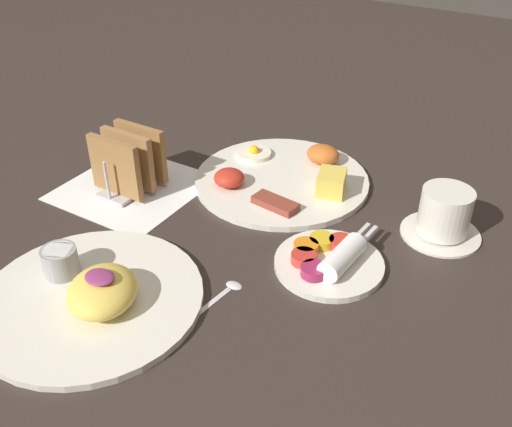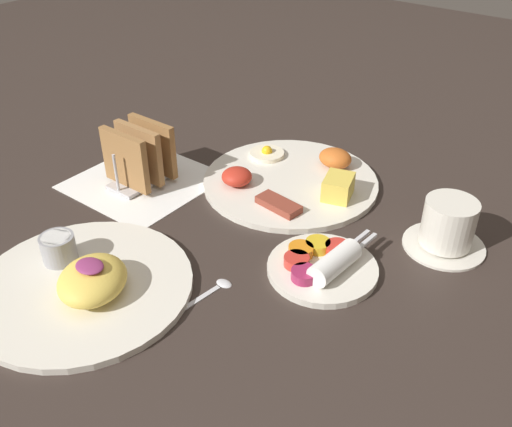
{
  "view_description": "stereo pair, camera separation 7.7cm",
  "coord_description": "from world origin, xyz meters",
  "px_view_note": "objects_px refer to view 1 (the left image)",
  "views": [
    {
      "loc": [
        0.45,
        -0.57,
        0.51
      ],
      "look_at": [
        0.07,
        0.04,
        0.03
      ],
      "focal_mm": 40.0,
      "sensor_mm": 36.0,
      "label": 1
    },
    {
      "loc": [
        0.51,
        -0.53,
        0.51
      ],
      "look_at": [
        0.07,
        0.04,
        0.03
      ],
      "focal_mm": 40.0,
      "sensor_mm": 36.0,
      "label": 2
    }
  ],
  "objects_px": {
    "plate_breakfast": "(284,177)",
    "plate_condiments": "(329,260)",
    "plate_foreground": "(92,294)",
    "toast_rack": "(129,162)",
    "coffee_cup": "(444,215)"
  },
  "relations": [
    {
      "from": "plate_foreground",
      "to": "plate_breakfast",
      "type": "bearing_deg",
      "value": 80.86
    },
    {
      "from": "plate_condiments",
      "to": "coffee_cup",
      "type": "relative_size",
      "value": 1.41
    },
    {
      "from": "plate_breakfast",
      "to": "plate_foreground",
      "type": "relative_size",
      "value": 1.03
    },
    {
      "from": "plate_breakfast",
      "to": "plate_condiments",
      "type": "distance_m",
      "value": 0.24
    },
    {
      "from": "coffee_cup",
      "to": "plate_breakfast",
      "type": "bearing_deg",
      "value": 177.33
    },
    {
      "from": "plate_breakfast",
      "to": "plate_condiments",
      "type": "relative_size",
      "value": 1.79
    },
    {
      "from": "toast_rack",
      "to": "coffee_cup",
      "type": "relative_size",
      "value": 0.97
    },
    {
      "from": "plate_breakfast",
      "to": "coffee_cup",
      "type": "relative_size",
      "value": 2.52
    },
    {
      "from": "plate_condiments",
      "to": "plate_foreground",
      "type": "relative_size",
      "value": 0.58
    },
    {
      "from": "plate_foreground",
      "to": "toast_rack",
      "type": "xyz_separation_m",
      "value": [
        -0.15,
        0.24,
        0.04
      ]
    },
    {
      "from": "plate_condiments",
      "to": "toast_rack",
      "type": "relative_size",
      "value": 1.46
    },
    {
      "from": "coffee_cup",
      "to": "plate_condiments",
      "type": "bearing_deg",
      "value": -125.32
    },
    {
      "from": "plate_condiments",
      "to": "plate_foreground",
      "type": "distance_m",
      "value": 0.32
    },
    {
      "from": "plate_breakfast",
      "to": "plate_condiments",
      "type": "height_order",
      "value": "plate_breakfast"
    },
    {
      "from": "toast_rack",
      "to": "coffee_cup",
      "type": "distance_m",
      "value": 0.51
    }
  ]
}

